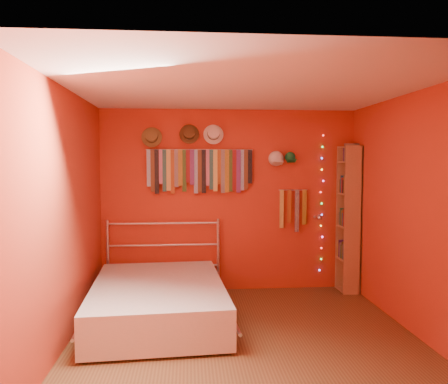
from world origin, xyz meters
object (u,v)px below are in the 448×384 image
object	(u,v)px
bed	(158,300)
bookshelf	(351,218)
tie_rack	(200,169)
reading_lamp	(319,217)

from	to	relation	value
bed	bookshelf	bearing A→B (deg)	16.52
tie_rack	reading_lamp	bearing A→B (deg)	-5.46
bed	reading_lamp	bearing A→B (deg)	20.40
bookshelf	reading_lamp	bearing A→B (deg)	179.89
tie_rack	bed	xyz separation A→B (m)	(-0.50, -1.09, -1.45)
bookshelf	bed	xyz separation A→B (m)	(-2.56, -0.93, -0.78)
tie_rack	bed	bearing A→B (deg)	-114.66
tie_rack	bookshelf	distance (m)	2.18
bookshelf	bed	bearing A→B (deg)	-159.99
tie_rack	bookshelf	bearing A→B (deg)	-4.28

